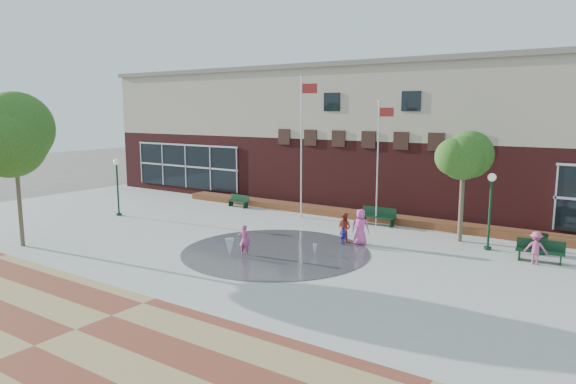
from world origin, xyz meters
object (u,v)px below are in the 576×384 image
Objects in this scene: tree_big_left at (14,138)px; child_splash at (244,240)px; bench_left at (238,203)px; flagpole_left at (302,140)px; flagpole_right at (379,157)px; trash_can at (541,244)px.

child_splash is (9.57, 4.63, -4.36)m from tree_big_left.
tree_big_left is at bearing -94.33° from bench_left.
bench_left is at bearing -64.40° from child_splash.
flagpole_left is 9.23m from child_splash.
child_splash is (-2.40, -8.60, -3.13)m from flagpole_right.
flagpole_left reaches higher than trash_can.
tree_big_left is at bearing -144.11° from flagpole_left.
tree_big_left reaches higher than child_splash.
flagpole_left is 1.17× the size of tree_big_left.
flagpole_left is 1.21× the size of flagpole_right.
flagpole_left reaches higher than flagpole_right.
flagpole_left is 5.01× the size of bench_left.
flagpole_right reaches higher than child_splash.
child_splash is at bearing -44.36° from bench_left.
bench_left is 18.24m from trash_can.
flagpole_left is at bearing -0.94° from bench_left.
flagpole_left is 4.65m from flagpole_right.
flagpole_left is 8.98× the size of trash_can.
trash_can reaches higher than bench_left.
flagpole_right is 0.97× the size of tree_big_left.
trash_can is 24.06m from tree_big_left.
flagpole_left is at bearing -90.26° from child_splash.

